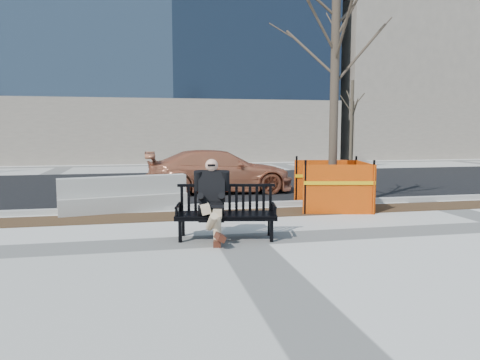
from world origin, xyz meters
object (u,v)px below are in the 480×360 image
object	(u,v)px
jersey_barrier_left	(125,211)
sedan	(220,192)
seated_man	(212,238)
tree_fence	(332,208)
bench	(226,239)

from	to	relation	value
jersey_barrier_left	sedan	bearing A→B (deg)	33.94
seated_man	sedan	world-z (taller)	seated_man
tree_fence	bench	bearing A→B (deg)	-140.71
bench	sedan	xyz separation A→B (m)	(0.92, 6.45, 0.00)
bench	jersey_barrier_left	size ratio (longest dim) A/B	0.61
tree_fence	jersey_barrier_left	world-z (taller)	tree_fence
tree_fence	jersey_barrier_left	size ratio (longest dim) A/B	2.11
sedan	jersey_barrier_left	distance (m)	4.24
seated_man	jersey_barrier_left	distance (m)	3.79
seated_man	sedan	size ratio (longest dim) A/B	0.32
bench	seated_man	size ratio (longest dim) A/B	1.26
bench	seated_man	world-z (taller)	seated_man
sedan	jersey_barrier_left	xyz separation A→B (m)	(-2.98, -3.01, 0.00)
seated_man	jersey_barrier_left	bearing A→B (deg)	129.15
bench	seated_man	bearing A→B (deg)	169.28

